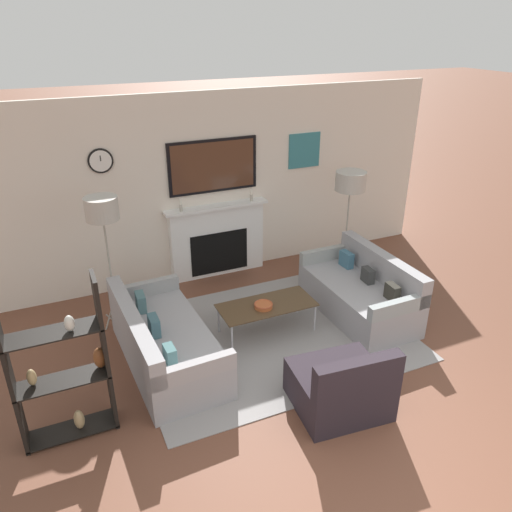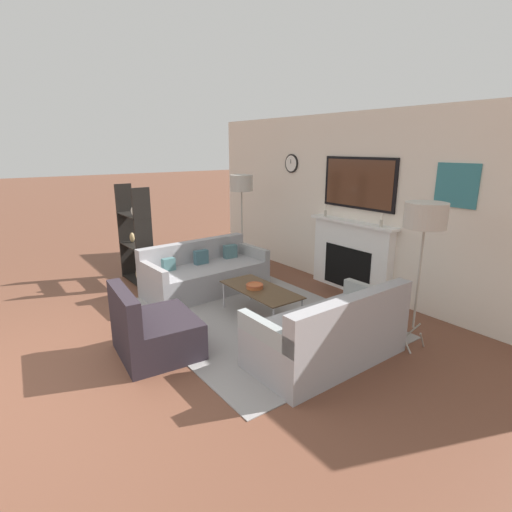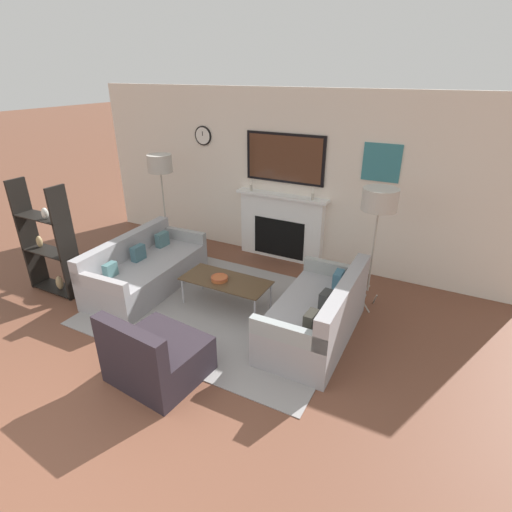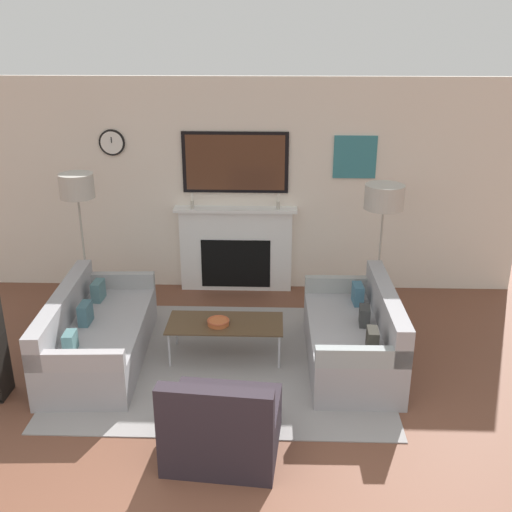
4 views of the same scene
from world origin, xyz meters
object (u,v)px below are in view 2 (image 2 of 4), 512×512
Objects in this scene: floor_lamp_right at (426,217)px; shelf_unit at (136,239)px; decorative_bowl at (255,286)px; armchair at (153,332)px; couch_left at (205,274)px; couch_right at (329,335)px; floor_lamp_left at (241,185)px; coffee_table at (261,291)px.

floor_lamp_right is 1.03× the size of shelf_unit.
armchair is at bearing -83.59° from decorative_bowl.
decorative_bowl is at bearing 2.35° from couch_left.
couch_right is at bearing 0.05° from couch_left.
armchair is (1.42, -1.43, -0.01)m from couch_left.
decorative_bowl is 0.14× the size of shelf_unit.
floor_lamp_right is (1.59, 2.39, 1.23)m from armchair.
couch_right is 1.58m from floor_lamp_right.
couch_right is at bearing 49.49° from armchair.
shelf_unit is (-4.07, -1.64, -0.76)m from floor_lamp_right.
floor_lamp_left is at bearing 180.00° from floor_lamp_right.
couch_right reaches higher than coffee_table.
coffee_table is 0.74× the size of shelf_unit.
armchair is at bearing -53.22° from floor_lamp_left.
decorative_bowl is at bearing -145.83° from coffee_table.
couch_right is at bearing -110.74° from floor_lamp_right.
couch_right is at bearing -2.04° from decorative_bowl.
floor_lamp_right is at bearing 21.98° from shelf_unit.
couch_left is 1.13× the size of couch_right.
couch_left is at bearing -177.65° from decorative_bowl.
armchair is 0.59× the size of shelf_unit.
armchair reaches higher than coffee_table.
shelf_unit is at bearing -158.02° from floor_lamp_right.
couch_right is 1.78× the size of armchair.
floor_lamp_left is (-1.79, 2.39, 1.32)m from armchair.
decorative_bowl is 0.13× the size of floor_lamp_left.
couch_left is 1.16× the size of floor_lamp_right.
floor_lamp_right reaches higher than coffee_table.
floor_lamp_right reaches higher than couch_left.
coffee_table is (-0.10, 1.53, 0.11)m from armchair.
floor_lamp_left is (-1.69, 0.86, 1.21)m from coffee_table.
coffee_table is at bearing 4.25° from couch_left.
floor_lamp_right is at bearing -0.00° from floor_lamp_left.
shelf_unit reaches higher than decorative_bowl.
floor_lamp_left is 1.09× the size of shelf_unit.
floor_lamp_right is at bearing 69.26° from couch_right.
armchair reaches higher than decorative_bowl.
coffee_table is 2.25m from floor_lamp_left.
floor_lamp_right reaches higher than shelf_unit.
armchair is 1.54m from coffee_table.
decorative_bowl is (-0.17, 1.48, 0.17)m from armchair.
coffee_table is at bearing 93.64° from armchair.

